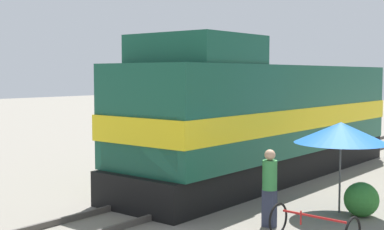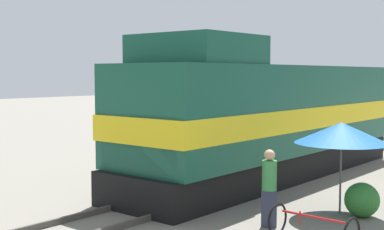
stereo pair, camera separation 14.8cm
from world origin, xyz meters
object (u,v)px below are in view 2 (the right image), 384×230
(vendor_umbrella, at_px, (341,133))
(bicycle, at_px, (313,226))
(locomotive, at_px, (265,119))
(person_bystander, at_px, (269,185))

(vendor_umbrella, distance_m, bicycle, 3.22)
(locomotive, distance_m, person_bystander, 6.01)
(locomotive, height_order, person_bystander, locomotive)
(vendor_umbrella, relative_size, person_bystander, 1.30)
(vendor_umbrella, relative_size, bicycle, 1.30)
(person_bystander, height_order, bicycle, person_bystander)
(vendor_umbrella, distance_m, person_bystander, 2.56)
(locomotive, bearing_deg, bicycle, -50.05)
(locomotive, height_order, bicycle, locomotive)
(vendor_umbrella, bearing_deg, locomotive, 145.06)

